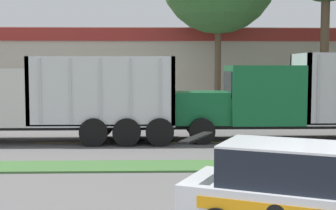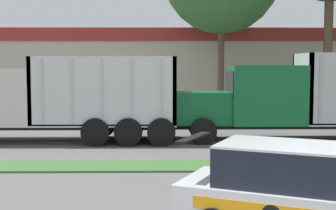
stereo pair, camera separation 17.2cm
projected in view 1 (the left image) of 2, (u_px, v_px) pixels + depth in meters
The scene contains 8 objects.
grass_verge at pixel (157, 166), 14.34m from camera, with size 120.00×1.59×0.06m, color #3D6633.
centre_line_4 at pixel (66, 143), 19.02m from camera, with size 2.40×0.14×0.01m, color yellow.
centre_line_5 at pixel (198, 142), 19.17m from camera, with size 2.40×0.14×0.01m, color yellow.
centre_line_6 at pixel (328, 141), 19.33m from camera, with size 2.40×0.14×0.01m, color yellow.
dump_truck_lead at pixel (285, 101), 19.81m from camera, with size 11.34×2.70×3.65m.
dump_truck_mid at pixel (22, 103), 19.18m from camera, with size 11.07×2.85×3.49m.
rally_car at pixel (298, 189), 8.46m from camera, with size 4.64×3.43×1.69m.
store_building_backdrop at pixel (166, 71), 35.40m from camera, with size 29.35×12.10×5.59m.
Camera 1 is at (-0.08, -4.72, 3.02)m, focal length 50.00 mm.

